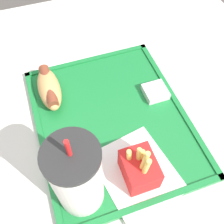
{
  "coord_description": "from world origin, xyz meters",
  "views": [
    {
      "loc": [
        -0.26,
        0.11,
        1.22
      ],
      "look_at": [
        0.04,
        0.01,
        0.76
      ],
      "focal_mm": 42.0,
      "sensor_mm": 36.0,
      "label": 1
    }
  ],
  "objects_px": {
    "soda_cup": "(77,177)",
    "fries_carton": "(138,169)",
    "hot_dog_far": "(49,88)",
    "sauce_cup_mayo": "(155,92)"
  },
  "relations": [
    {
      "from": "soda_cup",
      "to": "fries_carton",
      "type": "xyz_separation_m",
      "value": [
        0.0,
        -0.11,
        -0.06
      ]
    },
    {
      "from": "soda_cup",
      "to": "fries_carton",
      "type": "bearing_deg",
      "value": -89.75
    },
    {
      "from": "soda_cup",
      "to": "hot_dog_far",
      "type": "xyz_separation_m",
      "value": [
        0.25,
        0.01,
        -0.06
      ]
    },
    {
      "from": "soda_cup",
      "to": "fries_carton",
      "type": "distance_m",
      "value": 0.12
    },
    {
      "from": "fries_carton",
      "to": "sauce_cup_mayo",
      "type": "height_order",
      "value": "fries_carton"
    },
    {
      "from": "hot_dog_far",
      "to": "fries_carton",
      "type": "relative_size",
      "value": 1.13
    },
    {
      "from": "hot_dog_far",
      "to": "fries_carton",
      "type": "height_order",
      "value": "fries_carton"
    },
    {
      "from": "soda_cup",
      "to": "sauce_cup_mayo",
      "type": "xyz_separation_m",
      "value": [
        0.17,
        -0.23,
        -0.08
      ]
    },
    {
      "from": "fries_carton",
      "to": "sauce_cup_mayo",
      "type": "bearing_deg",
      "value": -34.29
    },
    {
      "from": "soda_cup",
      "to": "hot_dog_far",
      "type": "distance_m",
      "value": 0.26
    }
  ]
}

